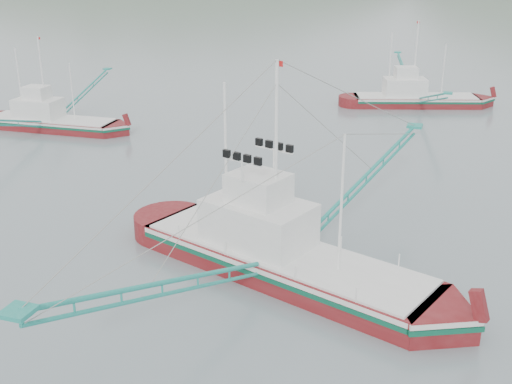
% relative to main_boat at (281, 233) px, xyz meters
% --- Properties ---
extents(ground, '(1200.00, 1200.00, 0.00)m').
position_rel_main_boat_xyz_m(ground, '(-2.50, -2.74, -2.42)').
color(ground, slate).
rests_on(ground, ground).
extents(main_boat, '(17.16, 29.17, 12.20)m').
position_rel_main_boat_xyz_m(main_boat, '(0.00, 0.00, 0.00)').
color(main_boat, maroon).
rests_on(main_boat, ground).
extents(bg_boat_left, '(12.97, 23.21, 9.39)m').
position_rel_main_boat_xyz_m(bg_boat_left, '(-29.35, 20.91, -1.13)').
color(bg_boat_left, maroon).
rests_on(bg_boat_left, ground).
extents(bg_boat_far, '(13.86, 23.65, 9.83)m').
position_rel_main_boat_xyz_m(bg_boat_far, '(2.71, 42.14, -0.53)').
color(bg_boat_far, maroon).
rests_on(bg_boat_far, ground).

